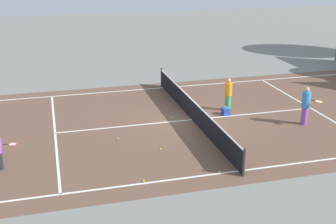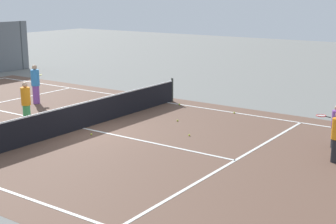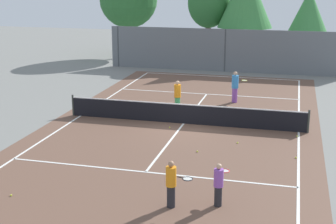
{
  "view_description": "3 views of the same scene",
  "coord_description": "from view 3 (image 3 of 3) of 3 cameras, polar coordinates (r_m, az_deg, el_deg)",
  "views": [
    {
      "loc": [
        19.02,
        -6.35,
        7.62
      ],
      "look_at": [
        1.09,
        -1.5,
        0.92
      ],
      "focal_mm": 47.87,
      "sensor_mm": 36.0,
      "label": 1
    },
    {
      "loc": [
        -12.75,
        -12.87,
        4.91
      ],
      "look_at": [
        0.72,
        -3.39,
        0.96
      ],
      "focal_mm": 52.61,
      "sensor_mm": 36.0,
      "label": 2
    },
    {
      "loc": [
        5.06,
        -22.64,
        7.08
      ],
      "look_at": [
        -0.08,
        -2.8,
        1.35
      ],
      "focal_mm": 52.58,
      "sensor_mm": 36.0,
      "label": 3
    }
  ],
  "objects": [
    {
      "name": "player_2",
      "position": [
        26.23,
        1.11,
        1.91
      ],
      "size": [
        0.36,
        0.36,
        1.67
      ],
      "color": "#3FA559",
      "rests_on": "ground_plane"
    },
    {
      "name": "tree_2",
      "position": [
        40.97,
        4.74,
        12.46
      ],
      "size": [
        3.4,
        3.07,
        6.94
      ],
      "color": "brown",
      "rests_on": "ground_plane"
    },
    {
      "name": "ground_plane",
      "position": [
        24.25,
        1.83,
        -1.35
      ],
      "size": [
        80.0,
        80.0,
        0.0
      ],
      "primitive_type": "plane",
      "color": "slate"
    },
    {
      "name": "player_0",
      "position": [
        28.34,
        7.79,
        2.94
      ],
      "size": [
        0.91,
        0.76,
        1.79
      ],
      "color": "purple",
      "rests_on": "ground_plane"
    },
    {
      "name": "player_3",
      "position": [
        15.68,
        5.89,
        -8.3
      ],
      "size": [
        0.46,
        0.89,
        1.43
      ],
      "color": "#232328",
      "rests_on": "ground_plane"
    },
    {
      "name": "court_surface",
      "position": [
        24.25,
        1.83,
        -1.34
      ],
      "size": [
        13.0,
        25.0,
        0.01
      ],
      "color": "brown",
      "rests_on": "ground_plane"
    },
    {
      "name": "ball_crate",
      "position": [
        25.94,
        2.19,
        0.2
      ],
      "size": [
        0.44,
        0.3,
        0.43
      ],
      "color": "blue",
      "rests_on": "ground_plane"
    },
    {
      "name": "tennis_ball_1",
      "position": [
        23.02,
        14.74,
        -2.72
      ],
      "size": [
        0.07,
        0.07,
        0.07
      ],
      "primitive_type": "sphere",
      "color": "#CCE533",
      "rests_on": "ground_plane"
    },
    {
      "name": "tennis_ball_5",
      "position": [
        21.61,
        8.06,
        -3.55
      ],
      "size": [
        0.07,
        0.07,
        0.07
      ],
      "primitive_type": "sphere",
      "color": "#CCE533",
      "rests_on": "ground_plane"
    },
    {
      "name": "tennis_ball_0",
      "position": [
        17.31,
        -17.74,
        -9.18
      ],
      "size": [
        0.07,
        0.07,
        0.07
      ],
      "primitive_type": "sphere",
      "color": "#CCE533",
      "rests_on": "ground_plane"
    },
    {
      "name": "tree_0",
      "position": [
        39.77,
        15.99,
        11.07
      ],
      "size": [
        3.14,
        3.14,
        6.1
      ],
      "color": "brown",
      "rests_on": "ground_plane"
    },
    {
      "name": "tennis_ball_3",
      "position": [
        23.52,
        0.19,
        -1.8
      ],
      "size": [
        0.07,
        0.07,
        0.07
      ],
      "primitive_type": "sphere",
      "color": "#CCE533",
      "rests_on": "ground_plane"
    },
    {
      "name": "tennis_net",
      "position": [
        24.11,
        1.85,
        -0.19
      ],
      "size": [
        11.9,
        0.1,
        1.1
      ],
      "color": "#333833",
      "rests_on": "ground_plane"
    },
    {
      "name": "perimeter_fence",
      "position": [
        37.39,
        6.63,
        7.1
      ],
      "size": [
        18.0,
        0.12,
        3.2
      ],
      "color": "slate",
      "rests_on": "ground_plane"
    },
    {
      "name": "player_1",
      "position": [
        15.48,
        0.41,
        -8.3
      ],
      "size": [
        0.91,
        0.49,
        1.55
      ],
      "color": "#232328",
      "rests_on": "ground_plane"
    },
    {
      "name": "tennis_ball_4",
      "position": [
        20.36,
        14.61,
        -5.15
      ],
      "size": [
        0.07,
        0.07,
        0.07
      ],
      "primitive_type": "sphere",
      "color": "#CCE533",
      "rests_on": "ground_plane"
    },
    {
      "name": "tennis_ball_2",
      "position": [
        20.41,
        3.41,
        -4.59
      ],
      "size": [
        0.07,
        0.07,
        0.07
      ],
      "primitive_type": "sphere",
      "color": "#CCE533",
      "rests_on": "ground_plane"
    }
  ]
}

